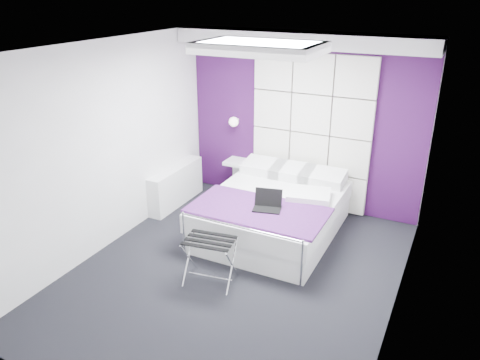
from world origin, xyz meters
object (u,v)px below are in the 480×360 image
object	(u,v)px
radiator	(176,186)
nightstand	(241,162)
bed	(273,212)
luggage_rack	(210,261)
wall_lamp	(235,121)
laptop	(269,204)

from	to	relation	value
radiator	nightstand	bearing A→B (deg)	43.41
bed	luggage_rack	bearing A→B (deg)	-98.15
wall_lamp	luggage_rack	size ratio (longest dim) A/B	0.27
wall_lamp	luggage_rack	distance (m)	2.67
laptop	luggage_rack	bearing A→B (deg)	-121.30
wall_lamp	radiator	xyz separation A→B (m)	(-0.64, -0.76, -0.92)
wall_lamp	nightstand	bearing A→B (deg)	-18.29
bed	luggage_rack	size ratio (longest dim) A/B	3.74
radiator	bed	world-z (taller)	bed
laptop	nightstand	bearing A→B (deg)	114.52
radiator	bed	distance (m)	1.72
wall_lamp	radiator	bearing A→B (deg)	-130.10
bed	laptop	distance (m)	0.56
wall_lamp	bed	size ratio (longest dim) A/B	0.07
radiator	bed	size ratio (longest dim) A/B	0.58
radiator	luggage_rack	size ratio (longest dim) A/B	2.17
wall_lamp	nightstand	size ratio (longest dim) A/B	0.32
nightstand	wall_lamp	bearing A→B (deg)	161.71
luggage_rack	nightstand	bearing A→B (deg)	99.21
radiator	luggage_rack	world-z (taller)	radiator
luggage_rack	wall_lamp	bearing A→B (deg)	101.56
bed	nightstand	world-z (taller)	bed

